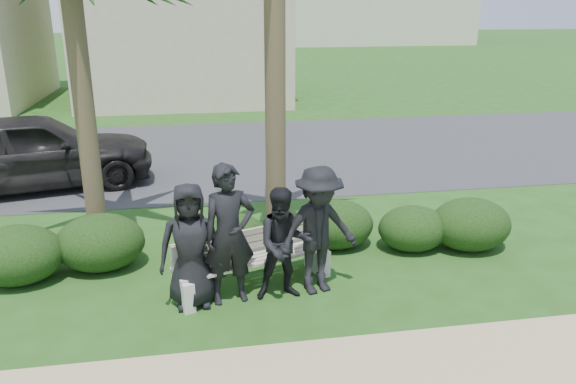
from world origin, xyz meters
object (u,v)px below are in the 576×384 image
object	(u,v)px
park_bench	(254,264)
car_a	(34,151)
man_b	(229,235)
man_c	(284,244)
man_a	(191,246)
man_d	(318,231)

from	to	relation	value
park_bench	car_a	world-z (taller)	car_a
man_b	car_a	xyz separation A→B (m)	(-3.73, 5.57, -0.12)
park_bench	man_c	distance (m)	0.66
car_a	man_a	bearing A→B (deg)	-162.79
man_c	man_d	xyz separation A→B (m)	(0.48, 0.09, 0.12)
man_d	car_a	size ratio (longest dim) A/B	0.37
man_b	park_bench	bearing A→B (deg)	32.46
park_bench	car_a	size ratio (longest dim) A/B	0.49
man_a	park_bench	bearing A→B (deg)	19.92
man_a	man_b	distance (m)	0.51
park_bench	car_a	distance (m)	6.66
man_a	man_c	bearing A→B (deg)	-2.90
man_b	man_c	distance (m)	0.74
man_b	car_a	bearing A→B (deg)	112.75
man_a	car_a	world-z (taller)	man_a
man_a	man_c	size ratio (longest dim) A/B	1.08
man_b	man_d	distance (m)	1.20
park_bench	man_b	size ratio (longest dim) A/B	1.25
man_a	man_b	world-z (taller)	man_b
man_b	man_d	size ratio (longest dim) A/B	1.06
man_a	car_a	distance (m)	6.45
man_d	car_a	world-z (taller)	man_d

